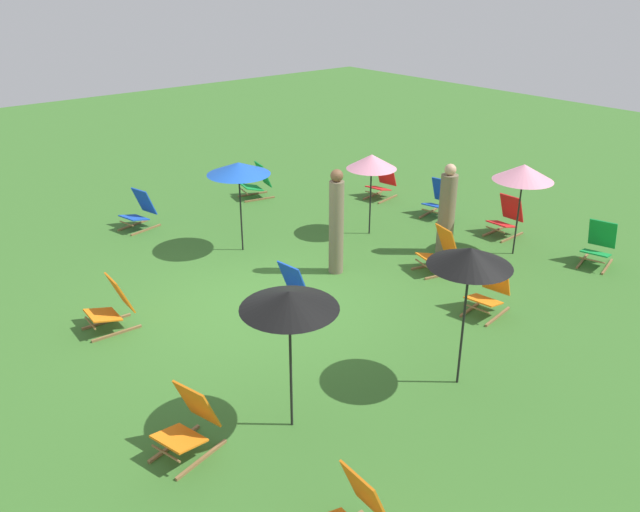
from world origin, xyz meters
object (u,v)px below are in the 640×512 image
Objects in this scene: deckchair_4 at (189,424)px; umbrella_0 at (238,169)px; deckchair_2 at (599,245)px; deckchair_11 at (382,183)px; deckchair_0 at (440,252)px; deckchair_5 at (287,293)px; person_1 at (336,223)px; person_0 at (447,212)px; deckchair_6 at (258,182)px; deckchair_7 at (140,211)px; deckchair_8 at (112,306)px; deckchair_9 at (506,218)px; umbrella_1 at (524,173)px; deckchair_3 at (489,291)px; umbrella_4 at (470,257)px; deckchair_10 at (439,200)px; umbrella_3 at (289,300)px; umbrella_2 at (372,162)px.

umbrella_0 reaches higher than deckchair_4.
deckchair_11 is at bearing 169.04° from deckchair_2.
deckchair_5 is at bearing -84.49° from deckchair_0.
deckchair_2 is 0.45× the size of person_1.
deckchair_4 is at bearing 51.60° from person_0.
deckchair_2 is (1.67, 2.47, 0.00)m from deckchair_0.
deckchair_6 is 1.00× the size of deckchair_7.
deckchair_2 is at bearing 73.34° from deckchair_4.
deckchair_0 and deckchair_8 have the same top height.
deckchair_9 is 0.47× the size of umbrella_1.
umbrella_1 reaches higher than deckchair_3.
deckchair_8 is 0.48× the size of umbrella_0.
umbrella_0 reaches higher than deckchair_5.
person_0 reaches higher than deckchair_11.
deckchair_6 is at bearing -162.48° from umbrella_1.
deckchair_7 is 0.44× the size of person_1.
deckchair_4 is at bearing -108.02° from umbrella_4.
deckchair_10 is at bearing 132.90° from umbrella_4.
umbrella_4 is 4.41m from person_0.
umbrella_1 is (0.68, -0.69, 1.24)m from deckchair_9.
deckchair_9 is at bearing 34.63° from deckchair_7.
deckchair_3 and deckchair_8 have the same top height.
umbrella_0 reaches higher than deckchair_9.
umbrella_3 is (5.27, -6.73, 1.32)m from deckchair_11.
deckchair_8 and deckchair_9 have the same top height.
deckchair_3 is at bearing 19.61° from umbrella_0.
deckchair_3 is 3.87m from umbrella_2.
umbrella_4 is (4.52, -2.72, 0.29)m from umbrella_2.
deckchair_8 is 0.47× the size of person_0.
deckchair_10 is 0.43× the size of umbrella_4.
umbrella_4 reaches higher than person_1.
umbrella_2 is (-0.28, 5.61, 1.16)m from deckchair_8.
umbrella_4 reaches higher than umbrella_2.
person_1 reaches higher than umbrella_0.
deckchair_9 is (5.14, 5.58, 0.00)m from deckchair_7.
person_0 is at bearing 83.53° from deckchair_5.
deckchair_5 is 3.02m from umbrella_3.
deckchair_5 is at bearing -64.31° from umbrella_2.
deckchair_0 is 1.61m from deckchair_3.
deckchair_5 and deckchair_10 have the same top height.
umbrella_4 is at bearing -62.05° from deckchair_9.
deckchair_4 is 7.22m from deckchair_7.
umbrella_3 is at bearing -19.63° from deckchair_6.
umbrella_0 is 5.36m from umbrella_3.
deckchair_3 is at bearing -38.06° from deckchair_11.
umbrella_3 reaches higher than deckchair_4.
deckchair_6 is (-4.98, 2.88, 0.00)m from deckchair_5.
deckchair_2 is 1.01× the size of deckchair_7.
umbrella_0 reaches higher than deckchair_0.
umbrella_4 is (7.89, -2.27, 1.44)m from deckchair_6.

